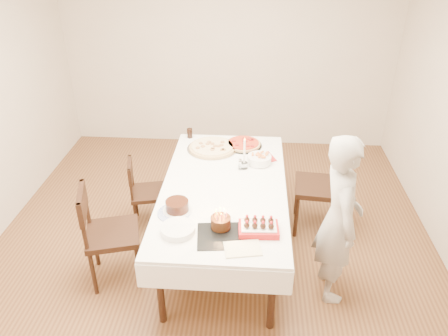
# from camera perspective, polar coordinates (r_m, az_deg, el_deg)

# --- Properties ---
(floor) EXTENTS (5.00, 5.00, 0.00)m
(floor) POSITION_cam_1_polar(r_m,az_deg,el_deg) (4.45, -1.52, -10.78)
(floor) COLOR #502F1B
(floor) RESTS_ON ground
(wall_back) EXTENTS (4.50, 0.04, 2.70)m
(wall_back) POSITION_cam_1_polar(r_m,az_deg,el_deg) (6.07, 0.58, 15.07)
(wall_back) COLOR beige
(wall_back) RESTS_ON floor
(dining_table) EXTENTS (1.38, 2.26, 0.75)m
(dining_table) POSITION_cam_1_polar(r_m,az_deg,el_deg) (4.25, -0.00, -6.59)
(dining_table) COLOR white
(dining_table) RESTS_ON floor
(chair_right_savory) EXTENTS (0.56, 0.56, 1.01)m
(chair_right_savory) POSITION_cam_1_polar(r_m,az_deg,el_deg) (4.59, 12.26, -2.40)
(chair_right_savory) COLOR black
(chair_right_savory) RESTS_ON floor
(chair_left_savory) EXTENTS (0.48, 0.48, 0.78)m
(chair_left_savory) POSITION_cam_1_polar(r_m,az_deg,el_deg) (4.67, -9.79, -3.18)
(chair_left_savory) COLOR black
(chair_left_savory) RESTS_ON floor
(chair_left_dessert) EXTENTS (0.61, 0.61, 0.97)m
(chair_left_dessert) POSITION_cam_1_polar(r_m,az_deg,el_deg) (4.01, -14.33, -8.34)
(chair_left_dessert) COLOR black
(chair_left_dessert) RESTS_ON floor
(person) EXTENTS (0.40, 0.57, 1.52)m
(person) POSITION_cam_1_polar(r_m,az_deg,el_deg) (3.71, 14.78, -6.53)
(person) COLOR #BBB7B1
(person) RESTS_ON floor
(pizza_white) EXTENTS (0.64, 0.64, 0.04)m
(pizza_white) POSITION_cam_1_polar(r_m,az_deg,el_deg) (4.66, -1.54, 2.69)
(pizza_white) COLOR beige
(pizza_white) RESTS_ON dining_table
(pizza_pepperoni) EXTENTS (0.45, 0.45, 0.04)m
(pizza_pepperoni) POSITION_cam_1_polar(r_m,az_deg,el_deg) (4.74, 2.54, 3.15)
(pizza_pepperoni) COLOR red
(pizza_pepperoni) RESTS_ON dining_table
(red_placemat) EXTENTS (0.30, 0.30, 0.01)m
(red_placemat) POSITION_cam_1_polar(r_m,az_deg,el_deg) (4.52, 5.07, 1.34)
(red_placemat) COLOR #B21E1E
(red_placemat) RESTS_ON dining_table
(pasta_bowl) EXTENTS (0.25, 0.25, 0.08)m
(pasta_bowl) POSITION_cam_1_polar(r_m,az_deg,el_deg) (4.39, 4.63, 1.15)
(pasta_bowl) COLOR white
(pasta_bowl) RESTS_ON dining_table
(taper_candle) EXTENTS (0.08, 0.08, 0.34)m
(taper_candle) POSITION_cam_1_polar(r_m,az_deg,el_deg) (4.24, 2.67, 1.95)
(taper_candle) COLOR white
(taper_candle) RESTS_ON dining_table
(shaker_pair) EXTENTS (0.08, 0.08, 0.09)m
(shaker_pair) POSITION_cam_1_polar(r_m,az_deg,el_deg) (4.27, 2.10, 0.32)
(shaker_pair) COLOR white
(shaker_pair) RESTS_ON dining_table
(cola_glass) EXTENTS (0.07, 0.07, 0.11)m
(cola_glass) POSITION_cam_1_polar(r_m,az_deg,el_deg) (4.92, -4.50, 4.57)
(cola_glass) COLOR black
(cola_glass) RESTS_ON dining_table
(layer_cake) EXTENTS (0.28, 0.28, 0.10)m
(layer_cake) POSITION_cam_1_polar(r_m,az_deg,el_deg) (3.70, -6.14, -4.96)
(layer_cake) COLOR black
(layer_cake) RESTS_ON dining_table
(cake_board) EXTENTS (0.37, 0.37, 0.01)m
(cake_board) POSITION_cam_1_polar(r_m,az_deg,el_deg) (3.43, -0.63, -8.92)
(cake_board) COLOR black
(cake_board) RESTS_ON dining_table
(birthday_cake) EXTENTS (0.20, 0.20, 0.16)m
(birthday_cake) POSITION_cam_1_polar(r_m,az_deg,el_deg) (3.46, -0.44, -6.67)
(birthday_cake) COLOR #3C1F10
(birthday_cake) RESTS_ON dining_table
(strawberry_box) EXTENTS (0.32, 0.22, 0.08)m
(strawberry_box) POSITION_cam_1_polar(r_m,az_deg,el_deg) (3.46, 4.55, -7.81)
(strawberry_box) COLOR #AB1314
(strawberry_box) RESTS_ON dining_table
(box_lid) EXTENTS (0.30, 0.23, 0.02)m
(box_lid) POSITION_cam_1_polar(r_m,az_deg,el_deg) (3.32, 2.43, -10.56)
(box_lid) COLOR beige
(box_lid) RESTS_ON dining_table
(plate_stack) EXTENTS (0.35, 0.35, 0.06)m
(plate_stack) POSITION_cam_1_polar(r_m,az_deg,el_deg) (3.47, -6.03, -7.98)
(plate_stack) COLOR white
(plate_stack) RESTS_ON dining_table
(china_plate) EXTENTS (0.36, 0.36, 0.01)m
(china_plate) POSITION_cam_1_polar(r_m,az_deg,el_deg) (3.70, -6.56, -5.84)
(china_plate) COLOR white
(china_plate) RESTS_ON dining_table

